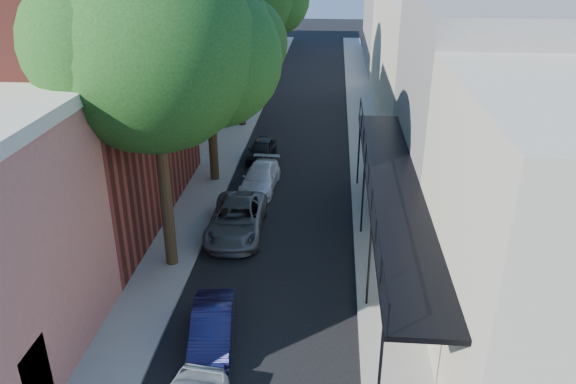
% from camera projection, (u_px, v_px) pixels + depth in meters
% --- Properties ---
extents(road_surface, '(6.00, 64.00, 0.01)m').
position_uv_depth(road_surface, '(304.00, 114.00, 38.82)').
color(road_surface, black).
rests_on(road_surface, ground).
extents(sidewalk_left, '(2.00, 64.00, 0.12)m').
position_uv_depth(sidewalk_left, '(247.00, 112.00, 39.09)').
color(sidewalk_left, gray).
rests_on(sidewalk_left, ground).
extents(sidewalk_right, '(2.00, 64.00, 0.12)m').
position_uv_depth(sidewalk_right, '(362.00, 115.00, 38.50)').
color(sidewalk_right, gray).
rests_on(sidewalk_right, ground).
extents(buildings_left, '(10.10, 59.10, 12.00)m').
position_uv_depth(buildings_left, '(160.00, 43.00, 36.34)').
color(buildings_left, tan).
rests_on(buildings_left, ground).
extents(buildings_right, '(9.80, 55.00, 10.00)m').
position_uv_depth(buildings_right, '(444.00, 53.00, 35.86)').
color(buildings_right, beige).
rests_on(buildings_right, ground).
extents(oak_near, '(7.48, 6.80, 11.42)m').
position_uv_depth(oak_near, '(167.00, 50.00, 17.90)').
color(oak_near, '#372716').
rests_on(oak_near, ground).
extents(oak_mid, '(6.60, 6.00, 10.20)m').
position_uv_depth(oak_mid, '(216.00, 36.00, 25.47)').
color(oak_mid, '#372716').
rests_on(oak_mid, ground).
extents(parked_car_b, '(1.60, 3.54, 1.13)m').
position_uv_depth(parked_car_b, '(212.00, 328.00, 16.71)').
color(parked_car_b, '#151641').
rests_on(parked_car_b, ground).
extents(parked_car_c, '(2.28, 4.76, 1.31)m').
position_uv_depth(parked_car_c, '(237.00, 219.00, 22.94)').
color(parked_car_c, '#5A5D61').
rests_on(parked_car_c, ground).
extents(parked_car_d, '(1.81, 3.96, 1.12)m').
position_uv_depth(parked_car_d, '(260.00, 178.00, 27.11)').
color(parked_car_d, white).
rests_on(parked_car_d, ground).
extents(parked_car_e, '(1.56, 3.38, 1.12)m').
position_uv_depth(parked_car_e, '(261.00, 150.00, 30.67)').
color(parked_car_e, black).
rests_on(parked_car_e, ground).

